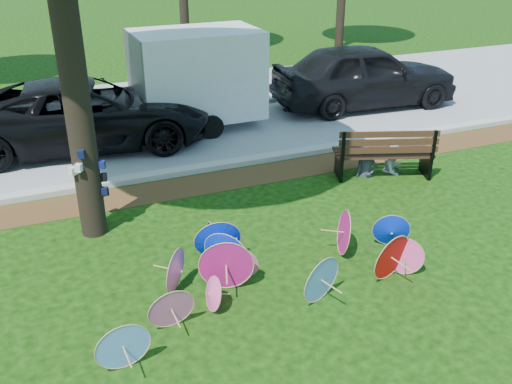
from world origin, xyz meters
TOP-DOWN VIEW (x-y plane):
  - ground at (0.00, 0.00)m, footprint 90.00×90.00m
  - mulch_strip at (0.00, 4.50)m, footprint 90.00×1.00m
  - curb at (0.00, 5.20)m, footprint 90.00×0.30m
  - street at (0.00, 9.35)m, footprint 90.00×8.00m
  - parasol_pile at (0.15, 0.74)m, footprint 5.36×2.54m
  - black_van at (-1.51, 7.72)m, footprint 6.11×3.39m
  - dark_pickup at (6.37, 7.98)m, footprint 5.53×2.54m
  - cargo_trailer at (1.37, 8.07)m, footprint 3.17×2.03m
  - park_bench at (4.05, 3.51)m, footprint 2.26×1.47m
  - person_left at (3.70, 3.56)m, footprint 0.54×0.45m
  - person_right at (4.40, 3.56)m, footprint 0.71×0.64m

SIDE VIEW (x-z plane):
  - ground at x=0.00m, z-range 0.00..0.00m
  - mulch_strip at x=0.00m, z-range 0.00..0.01m
  - street at x=0.00m, z-range 0.00..0.01m
  - curb at x=0.00m, z-range 0.00..0.12m
  - parasol_pile at x=0.15m, z-range -0.06..0.78m
  - park_bench at x=4.05m, z-range 0.00..1.10m
  - person_right at x=4.40m, z-range 0.00..1.21m
  - person_left at x=3.70m, z-range 0.00..1.28m
  - black_van at x=-1.51m, z-range 0.00..1.62m
  - dark_pickup at x=6.37m, z-range 0.00..1.84m
  - cargo_trailer at x=1.37m, z-range 0.00..2.81m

